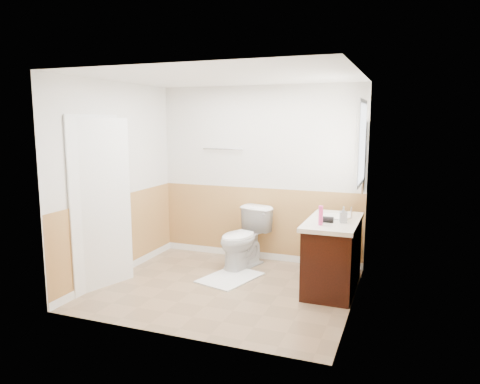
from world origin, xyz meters
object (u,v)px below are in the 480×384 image
at_px(toilet, 244,238).
at_px(lotion_bottle, 321,215).
at_px(soap_dispenser, 343,215).
at_px(vanity_cabinet, 333,257).
at_px(bath_mat, 230,278).

height_order(toilet, lotion_bottle, lotion_bottle).
height_order(lotion_bottle, soap_dispenser, lotion_bottle).
bearing_deg(toilet, lotion_bottle, -14.63).
bearing_deg(vanity_cabinet, soap_dispenser, -38.49).
distance_m(toilet, lotion_bottle, 1.48).
relative_size(vanity_cabinet, soap_dispenser, 5.98).
relative_size(bath_mat, soap_dispenser, 4.35).
distance_m(bath_mat, lotion_bottle, 1.53).
xyz_separation_m(toilet, lotion_bottle, (1.18, -0.70, 0.55)).
bearing_deg(bath_mat, toilet, 90.00).
relative_size(vanity_cabinet, lotion_bottle, 5.00).
distance_m(toilet, vanity_cabinet, 1.34).
relative_size(bath_mat, lotion_bottle, 3.64).
distance_m(vanity_cabinet, soap_dispenser, 0.56).
height_order(bath_mat, soap_dispenser, soap_dispenser).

